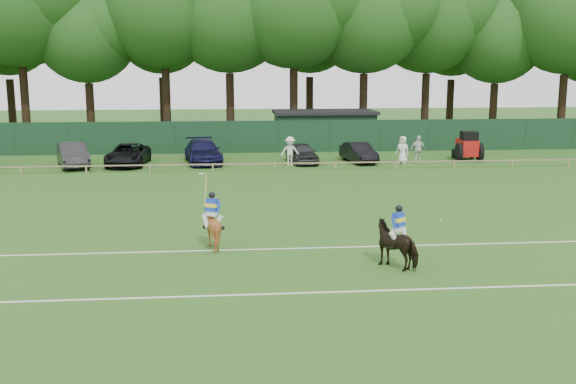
{
  "coord_description": "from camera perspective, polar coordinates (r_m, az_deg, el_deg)",
  "views": [
    {
      "loc": [
        -2.1,
        -25.23,
        6.77
      ],
      "look_at": [
        0.5,
        3.0,
        1.4
      ],
      "focal_mm": 42.0,
      "sensor_mm": 36.0,
      "label": 1
    }
  ],
  "objects": [
    {
      "name": "utility_shed",
      "position": [
        56.07,
        3.09,
        5.36
      ],
      "size": [
        8.4,
        4.4,
        3.04
      ],
      "color": "#14331E",
      "rests_on": "ground"
    },
    {
      "name": "rider_chestnut",
      "position": [
        25.21,
        -6.46,
        -1.43
      ],
      "size": [
        0.88,
        0.81,
        2.05
      ],
      "rotation": [
        0.0,
        0.0,
        2.62
      ],
      "color": "silver",
      "rests_on": "ground"
    },
    {
      "name": "ground",
      "position": [
        26.21,
        -0.49,
        -4.25
      ],
      "size": [
        160.0,
        160.0,
        0.0
      ],
      "primitive_type": "plane",
      "color": "#1E4C14",
      "rests_on": "ground"
    },
    {
      "name": "spectator_left",
      "position": [
        45.73,
        0.18,
        3.47
      ],
      "size": [
        1.32,
        0.8,
        1.98
      ],
      "primitive_type": "imported",
      "rotation": [
        0.0,
        0.0,
        0.05
      ],
      "color": "silver",
      "rests_on": "ground"
    },
    {
      "name": "suv_black",
      "position": [
        47.19,
        -13.4,
        3.09
      ],
      "size": [
        2.72,
        5.43,
        1.47
      ],
      "primitive_type": "imported",
      "rotation": [
        0.0,
        0.0,
        -0.05
      ],
      "color": "black",
      "rests_on": "ground"
    },
    {
      "name": "spectator_mid",
      "position": [
        47.83,
        10.94,
        3.56
      ],
      "size": [
        1.18,
        0.6,
        1.93
      ],
      "primitive_type": "imported",
      "rotation": [
        0.0,
        0.0,
        0.12
      ],
      "color": "silver",
      "rests_on": "ground"
    },
    {
      "name": "polo_ball",
      "position": [
        30.42,
        12.78,
        -2.32
      ],
      "size": [
        0.09,
        0.09,
        0.09
      ],
      "primitive_type": "sphere",
      "color": "silver",
      "rests_on": "ground"
    },
    {
      "name": "horse_dark",
      "position": [
        23.18,
        9.29,
        -4.39
      ],
      "size": [
        1.87,
        1.94,
        1.56
      ],
      "primitive_type": "imported",
      "rotation": [
        0.0,
        0.0,
        3.88
      ],
      "color": "black",
      "rests_on": "ground"
    },
    {
      "name": "sedan_navy",
      "position": [
        47.36,
        -7.2,
        3.41
      ],
      "size": [
        3.04,
        5.83,
        1.61
      ],
      "primitive_type": "imported",
      "rotation": [
        0.0,
        0.0,
        0.14
      ],
      "color": "#13123B",
      "rests_on": "ground"
    },
    {
      "name": "tree_row",
      "position": [
        60.75,
        -1.36,
        4.33
      ],
      "size": [
        96.0,
        12.0,
        21.0
      ],
      "primitive_type": null,
      "color": "#26561C",
      "rests_on": "ground"
    },
    {
      "name": "hatch_grey",
      "position": [
        46.96,
        1.2,
        3.31
      ],
      "size": [
        2.19,
        4.33,
        1.41
      ],
      "primitive_type": "imported",
      "rotation": [
        0.0,
        0.0,
        0.13
      ],
      "color": "#2F3032",
      "rests_on": "ground"
    },
    {
      "name": "estate_black",
      "position": [
        47.63,
        6.01,
        3.34
      ],
      "size": [
        2.2,
        4.39,
        1.38
      ],
      "primitive_type": "imported",
      "rotation": [
        0.0,
        0.0,
        0.18
      ],
      "color": "black",
      "rests_on": "ground"
    },
    {
      "name": "pitch_lines",
      "position": [
        22.86,
        0.25,
        -6.49
      ],
      "size": [
        60.0,
        5.1,
        0.01
      ],
      "color": "silver",
      "rests_on": "ground"
    },
    {
      "name": "tractor",
      "position": [
        50.01,
        14.97,
        3.74
      ],
      "size": [
        1.84,
        2.61,
        2.11
      ],
      "rotation": [
        0.0,
        0.0,
        -0.07
      ],
      "color": "#B51510",
      "rests_on": "ground"
    },
    {
      "name": "horse_chestnut",
      "position": [
        25.38,
        -6.41,
        -3.0
      ],
      "size": [
        1.79,
        1.84,
        1.55
      ],
      "primitive_type": "imported",
      "rotation": [
        0.0,
        0.0,
        2.62
      ],
      "color": "brown",
      "rests_on": "ground"
    },
    {
      "name": "sedan_grey",
      "position": [
        47.49,
        -17.75,
        3.01
      ],
      "size": [
        3.19,
        5.23,
        1.63
      ],
      "primitive_type": "imported",
      "rotation": [
        0.0,
        0.0,
        0.32
      ],
      "color": "#2B2B2D",
      "rests_on": "ground"
    },
    {
      "name": "spectator_right",
      "position": [
        47.46,
        9.68,
        3.54
      ],
      "size": [
        1.11,
        1.05,
        1.91
      ],
      "primitive_type": "imported",
      "rotation": [
        0.0,
        0.0,
        -0.66
      ],
      "color": "white",
      "rests_on": "ground"
    },
    {
      "name": "perimeter_fence",
      "position": [
        52.56,
        -2.95,
        4.69
      ],
      "size": [
        92.08,
        0.08,
        2.5
      ],
      "color": "#14351E",
      "rests_on": "ground"
    },
    {
      "name": "rider_dark",
      "position": [
        23.0,
        9.37,
        -2.68
      ],
      "size": [
        0.79,
        0.74,
        1.41
      ],
      "rotation": [
        0.0,
        0.0,
        3.88
      ],
      "color": "silver",
      "rests_on": "ground"
    },
    {
      "name": "pitch_rail",
      "position": [
        43.74,
        -2.45,
        2.41
      ],
      "size": [
        62.1,
        0.1,
        0.5
      ],
      "color": "#997F5B",
      "rests_on": "ground"
    }
  ]
}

